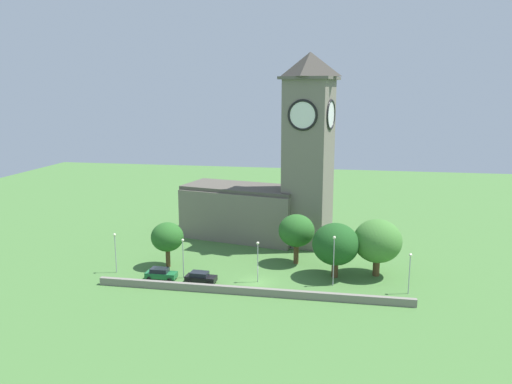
# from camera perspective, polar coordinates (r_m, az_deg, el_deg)

# --- Properties ---
(ground_plane) EXTENTS (200.00, 200.00, 0.00)m
(ground_plane) POSITION_cam_1_polar(r_m,az_deg,el_deg) (90.59, 1.72, -6.77)
(ground_plane) COLOR #477538
(church) EXTENTS (30.32, 15.78, 34.92)m
(church) POSITION_cam_1_polar(r_m,az_deg,el_deg) (94.94, 1.86, 0.97)
(church) COLOR slate
(church) RESTS_ON ground
(quay_barrier) EXTENTS (45.16, 0.70, 1.10)m
(quay_barrier) POSITION_cam_1_polar(r_m,az_deg,el_deg) (72.07, -0.68, -11.17)
(quay_barrier) COLOR gray
(quay_barrier) RESTS_ON ground
(car_green) EXTENTS (4.70, 2.25, 1.78)m
(car_green) POSITION_cam_1_polar(r_m,az_deg,el_deg) (78.85, -10.73, -9.08)
(car_green) COLOR #1E6B38
(car_green) RESTS_ON ground
(car_black) EXTENTS (4.72, 2.50, 1.68)m
(car_black) POSITION_cam_1_polar(r_m,az_deg,el_deg) (76.70, -6.30, -9.58)
(car_black) COLOR black
(car_black) RESTS_ON ground
(streetlamp_west_end) EXTENTS (0.44, 0.44, 6.41)m
(streetlamp_west_end) POSITION_cam_1_polar(r_m,az_deg,el_deg) (82.23, -15.66, -5.93)
(streetlamp_west_end) COLOR #9EA0A5
(streetlamp_west_end) RESTS_ON ground
(streetlamp_west_mid) EXTENTS (0.44, 0.44, 6.23)m
(streetlamp_west_mid) POSITION_cam_1_polar(r_m,az_deg,el_deg) (77.82, -8.27, -6.68)
(streetlamp_west_mid) COLOR #9EA0A5
(streetlamp_west_mid) RESTS_ON ground
(streetlamp_central) EXTENTS (0.44, 0.44, 6.30)m
(streetlamp_central) POSITION_cam_1_polar(r_m,az_deg,el_deg) (75.38, 0.20, -7.12)
(streetlamp_central) COLOR #9EA0A5
(streetlamp_central) RESTS_ON ground
(streetlamp_east_mid) EXTENTS (0.44, 0.44, 7.59)m
(streetlamp_east_mid) POSITION_cam_1_polar(r_m,az_deg,el_deg) (74.60, 8.81, -6.86)
(streetlamp_east_mid) COLOR #9EA0A5
(streetlamp_east_mid) RESTS_ON ground
(streetlamp_east_end) EXTENTS (0.44, 0.44, 5.94)m
(streetlamp_east_end) POSITION_cam_1_polar(r_m,az_deg,el_deg) (74.43, 17.03, -8.05)
(streetlamp_east_end) COLOR #9EA0A5
(streetlamp_east_end) RESTS_ON ground
(tree_riverside_west) EXTENTS (5.94, 5.94, 8.34)m
(tree_riverside_west) POSITION_cam_1_polar(r_m,az_deg,el_deg) (83.23, 4.61, -4.40)
(tree_riverside_west) COLOR brown
(tree_riverside_west) RESTS_ON ground
(tree_riverside_east) EXTENTS (5.25, 5.25, 7.40)m
(tree_riverside_east) POSITION_cam_1_polar(r_m,az_deg,el_deg) (82.89, -10.01, -5.06)
(tree_riverside_east) COLOR brown
(tree_riverside_east) RESTS_ON ground
(tree_churchyard) EXTENTS (7.43, 7.43, 8.94)m
(tree_churchyard) POSITION_cam_1_polar(r_m,az_deg,el_deg) (79.81, 13.59, -5.43)
(tree_churchyard) COLOR brown
(tree_churchyard) RESTS_ON ground
(tree_by_tower) EXTENTS (7.14, 7.14, 8.48)m
(tree_by_tower) POSITION_cam_1_polar(r_m,az_deg,el_deg) (78.08, 9.01, -5.86)
(tree_by_tower) COLOR brown
(tree_by_tower) RESTS_ON ground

